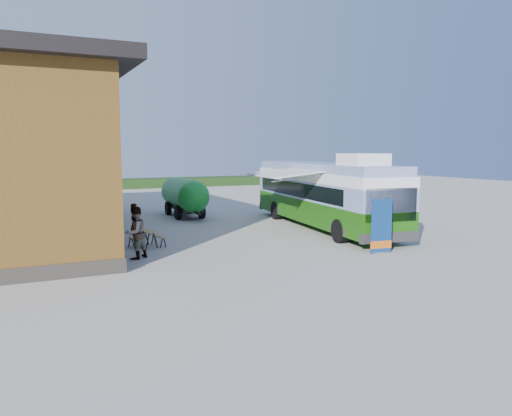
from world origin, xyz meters
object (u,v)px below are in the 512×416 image
picnic_table (147,235)px  banner (381,231)px  person_b (135,233)px  person_a (135,222)px  slurry_tanker (184,195)px  bus (323,192)px

picnic_table → banner: bearing=-42.2°
picnic_table → person_b: bearing=-123.1°
person_a → slurry_tanker: slurry_tanker is taller
banner → person_a: bearing=145.8°
bus → slurry_tanker: 9.25m
bus → person_a: 9.87m
bus → banner: size_ratio=6.02×
banner → person_b: (-9.10, 3.21, 0.10)m
person_a → bus: bearing=-51.1°
banner → person_a: size_ratio=1.30×
banner → person_a: (-8.24, 7.30, -0.05)m
banner → picnic_table: bearing=154.4°
banner → person_b: 9.65m
picnic_table → person_b: 2.32m
person_a → slurry_tanker: 8.24m
bus → person_b: 11.22m
banner → person_a: 11.01m
person_a → person_b: bearing=-149.1°
picnic_table → person_a: person_a is taller
bus → person_a: bus is taller
bus → person_a: (-9.79, 0.68, -1.06)m
picnic_table → slurry_tanker: slurry_tanker is taller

